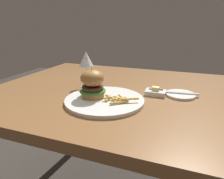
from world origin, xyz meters
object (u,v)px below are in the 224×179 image
object	(u,v)px
burger_sandwich	(92,84)
wine_glass	(86,61)
table_knife	(169,92)
main_plate	(105,100)
bread_plate	(181,95)
butter_dish	(155,92)

from	to	relation	value
burger_sandwich	wine_glass	distance (m)	0.18
table_knife	burger_sandwich	bearing A→B (deg)	-149.33
main_plate	bread_plate	xyz separation A→B (m)	(0.28, 0.18, -0.00)
burger_sandwich	table_knife	xyz separation A→B (m)	(0.28, 0.17, -0.05)
bread_plate	table_knife	xyz separation A→B (m)	(-0.05, -0.01, 0.01)
wine_glass	table_knife	world-z (taller)	wine_glass
wine_glass	main_plate	bearing A→B (deg)	-43.96
burger_sandwich	table_knife	bearing A→B (deg)	30.67
main_plate	butter_dish	size ratio (longest dim) A/B	3.61
wine_glass	bread_plate	size ratio (longest dim) A/B	1.38
main_plate	bread_plate	world-z (taller)	main_plate
main_plate	wine_glass	xyz separation A→B (m)	(-0.15, 0.15, 0.12)
burger_sandwich	bread_plate	world-z (taller)	burger_sandwich
table_knife	bread_plate	bearing A→B (deg)	6.53
butter_dish	main_plate	bearing A→B (deg)	-139.36
bread_plate	main_plate	bearing A→B (deg)	-147.60
main_plate	butter_dish	xyz separation A→B (m)	(0.17, 0.15, 0.00)
main_plate	bread_plate	bearing A→B (deg)	32.40
wine_glass	butter_dish	distance (m)	0.35
bread_plate	butter_dish	xyz separation A→B (m)	(-0.10, -0.03, 0.01)
burger_sandwich	wine_glass	size ratio (longest dim) A/B	0.74
burger_sandwich	table_knife	distance (m)	0.33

